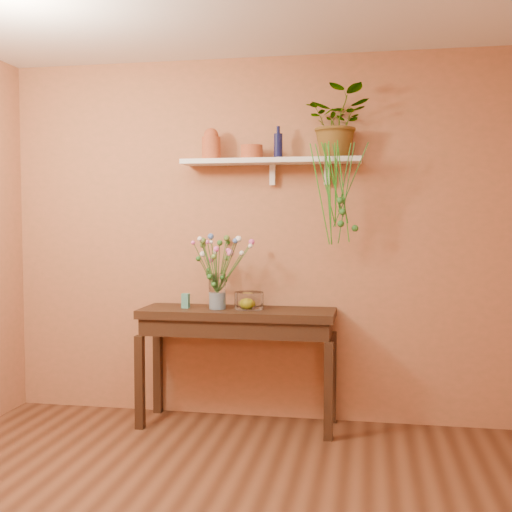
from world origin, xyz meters
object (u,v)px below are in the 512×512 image
Objects in this scene: glass_vase at (217,294)px; bouquet at (219,255)px; glass_bowl at (249,301)px; blue_bottle at (278,145)px; terracotta_jug at (211,145)px; spider_plant at (338,123)px; sideboard at (237,326)px.

glass_vase is 0.56× the size of bouquet.
blue_bottle is at bearing 27.97° from glass_bowl.
terracotta_jug is 0.51× the size of bouquet.
bouquet is at bearing -169.73° from spider_plant.
bouquet is (0.08, -0.11, -0.80)m from terracotta_jug.
sideboard is at bearing -169.39° from spider_plant.
blue_bottle is (0.28, 0.10, 1.30)m from sideboard.
terracotta_jug is 0.49m from blue_bottle.
sideboard is 2.85× the size of spider_plant.
spider_plant is 1.27m from bouquet.
blue_bottle is 0.91× the size of glass_vase.
terracotta_jug is 1.09m from glass_vase.
bouquet is at bearing -163.19° from blue_bottle.
glass_bowl is (0.23, 0.03, -0.05)m from glass_vase.
glass_vase is 1.22× the size of glass_bowl.
glass_bowl is (0.21, 0.02, -0.34)m from bouquet.
glass_bowl is (0.30, -0.09, -1.14)m from terracotta_jug.
terracotta_jug is at bearing 156.38° from sideboard.
blue_bottle is at bearing 16.81° from bouquet.
sideboard is 6.10× the size of blue_bottle.
sideboard is 0.27m from glass_vase.
glass_bowl is at bearing -168.07° from spider_plant.
glass_vase is at bearing -162.84° from blue_bottle.
bouquet reaches higher than glass_bowl.
sideboard is at bearing -179.25° from glass_bowl.
glass_bowl is at bearing 6.73° from glass_vase.
bouquet is at bearing -174.63° from glass_bowl.
glass_vase is at bearing -169.72° from sideboard.
terracotta_jug is at bearing 162.87° from glass_bowl.
terracotta_jug is at bearing -178.65° from blue_bottle.
glass_vase is (0.07, -0.12, -1.09)m from terracotta_jug.
spider_plant reaches higher than glass_vase.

